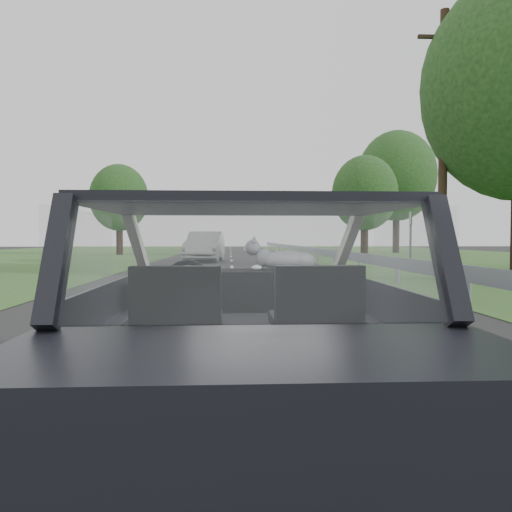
{
  "coord_description": "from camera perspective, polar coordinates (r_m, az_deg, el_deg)",
  "views": [
    {
      "loc": [
        -0.1,
        -3.16,
        1.25
      ],
      "look_at": [
        0.09,
        0.52,
        1.11
      ],
      "focal_mm": 35.0,
      "sensor_mm": 36.0,
      "label": 1
    }
  ],
  "objects": [
    {
      "name": "utility_pole",
      "position": [
        15.69,
        20.6,
        11.65
      ],
      "size": [
        0.3,
        0.3,
        7.78
      ],
      "primitive_type": "cylinder",
      "rotation": [
        0.0,
        0.0,
        -0.2
      ],
      "color": "#322417",
      "rests_on": "ground"
    },
    {
      "name": "guardrail",
      "position": [
        13.89,
        15.43,
        -0.74
      ],
      "size": [
        0.05,
        90.0,
        0.32
      ],
      "primitive_type": "cube",
      "color": "gray",
      "rests_on": "ground"
    },
    {
      "name": "passenger_seat",
      "position": [
        2.94,
        6.86,
        -5.07
      ],
      "size": [
        0.5,
        0.72,
        0.42
      ],
      "primitive_type": "cube",
      "color": "black",
      "rests_on": "subject_car"
    },
    {
      "name": "tree_2",
      "position": [
        32.9,
        12.31,
        5.4
      ],
      "size": [
        4.77,
        4.77,
        6.35
      ],
      "primitive_type": null,
      "rotation": [
        0.0,
        0.0,
        0.15
      ],
      "color": "#173817",
      "rests_on": "ground"
    },
    {
      "name": "tree_3",
      "position": [
        42.74,
        15.75,
        6.86
      ],
      "size": [
        7.18,
        7.18,
        9.72
      ],
      "primitive_type": null,
      "rotation": [
        0.0,
        0.0,
        0.13
      ],
      "color": "#173817",
      "rests_on": "ground"
    },
    {
      "name": "ground",
      "position": [
        3.4,
        -1.17,
        -19.41
      ],
      "size": [
        140.0,
        140.0,
        0.0
      ],
      "primitive_type": "plane",
      "color": "#2D2D2D",
      "rests_on": "ground"
    },
    {
      "name": "other_car",
      "position": [
        26.68,
        -5.84,
        1.11
      ],
      "size": [
        2.28,
        4.97,
        1.59
      ],
      "primitive_type": "imported",
      "rotation": [
        0.0,
        0.0,
        -0.08
      ],
      "color": "#B3B3B3",
      "rests_on": "ground"
    },
    {
      "name": "tree_6",
      "position": [
        38.0,
        -15.36,
        4.99
      ],
      "size": [
        5.46,
        5.46,
        6.45
      ],
      "primitive_type": null,
      "rotation": [
        0.0,
        0.0,
        -0.35
      ],
      "color": "#173817",
      "rests_on": "ground"
    },
    {
      "name": "dashboard",
      "position": [
        3.81,
        -1.49,
        -3.87
      ],
      "size": [
        1.58,
        0.45,
        0.3
      ],
      "primitive_type": "cube",
      "color": "black",
      "rests_on": "subject_car"
    },
    {
      "name": "driver_seat",
      "position": [
        2.91,
        -8.92,
        -5.15
      ],
      "size": [
        0.5,
        0.72,
        0.42
      ],
      "primitive_type": "cube",
      "color": "black",
      "rests_on": "subject_car"
    },
    {
      "name": "steering_wheel",
      "position": [
        3.52,
        -7.89,
        -3.24
      ],
      "size": [
        0.36,
        0.36,
        0.04
      ],
      "primitive_type": "torus",
      "color": "black",
      "rests_on": "dashboard"
    },
    {
      "name": "cat",
      "position": [
        3.8,
        3.46,
        -0.36
      ],
      "size": [
        0.59,
        0.27,
        0.25
      ],
      "primitive_type": "ellipsoid",
      "rotation": [
        0.0,
        0.0,
        -0.16
      ],
      "color": "gray",
      "rests_on": "dashboard"
    },
    {
      "name": "subject_car",
      "position": [
        3.21,
        -1.18,
        -7.26
      ],
      "size": [
        1.8,
        4.0,
        1.45
      ],
      "primitive_type": "cube",
      "color": "black",
      "rests_on": "ground"
    },
    {
      "name": "highway_sign",
      "position": [
        21.64,
        17.24,
        1.8
      ],
      "size": [
        0.34,
        0.93,
        2.35
      ],
      "primitive_type": "cube",
      "rotation": [
        0.0,
        0.0,
        -0.26
      ],
      "color": "#0F5427",
      "rests_on": "ground"
    }
  ]
}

